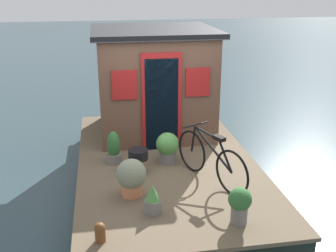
{
  "coord_description": "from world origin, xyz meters",
  "views": [
    {
      "loc": [
        -6.45,
        1.06,
        3.5
      ],
      "look_at": [
        -0.2,
        0.0,
        1.18
      ],
      "focal_mm": 43.55,
      "sensor_mm": 36.0,
      "label": 1
    }
  ],
  "objects_px": {
    "houseboat_cabin": "(154,81)",
    "bicycle": "(211,159)",
    "mooring_bollard": "(100,232)",
    "potted_plant_succulent": "(168,147)",
    "charcoal_grill": "(138,155)",
    "potted_plant_fern": "(131,176)",
    "potted_plant_basil": "(153,200)",
    "potted_plant_thyme": "(240,204)",
    "potted_plant_lavender": "(114,149)"
  },
  "relations": [
    {
      "from": "potted_plant_lavender",
      "to": "mooring_bollard",
      "type": "bearing_deg",
      "value": 173.1
    },
    {
      "from": "potted_plant_fern",
      "to": "potted_plant_thyme",
      "type": "height_order",
      "value": "potted_plant_fern"
    },
    {
      "from": "potted_plant_thyme",
      "to": "potted_plant_succulent",
      "type": "relative_size",
      "value": 0.92
    },
    {
      "from": "potted_plant_fern",
      "to": "potted_plant_thyme",
      "type": "xyz_separation_m",
      "value": [
        -0.96,
        -1.31,
        -0.02
      ]
    },
    {
      "from": "bicycle",
      "to": "potted_plant_lavender",
      "type": "height_order",
      "value": "bicycle"
    },
    {
      "from": "potted_plant_basil",
      "to": "mooring_bollard",
      "type": "height_order",
      "value": "potted_plant_basil"
    },
    {
      "from": "potted_plant_succulent",
      "to": "charcoal_grill",
      "type": "xyz_separation_m",
      "value": [
        -0.29,
        0.53,
        0.0
      ]
    },
    {
      "from": "bicycle",
      "to": "potted_plant_fern",
      "type": "relative_size",
      "value": 2.71
    },
    {
      "from": "potted_plant_basil",
      "to": "charcoal_grill",
      "type": "relative_size",
      "value": 1.07
    },
    {
      "from": "houseboat_cabin",
      "to": "charcoal_grill",
      "type": "distance_m",
      "value": 2.1
    },
    {
      "from": "potted_plant_lavender",
      "to": "mooring_bollard",
      "type": "xyz_separation_m",
      "value": [
        -2.22,
        0.27,
        -0.13
      ]
    },
    {
      "from": "charcoal_grill",
      "to": "potted_plant_fern",
      "type": "bearing_deg",
      "value": 166.95
    },
    {
      "from": "potted_plant_lavender",
      "to": "potted_plant_basil",
      "type": "bearing_deg",
      "value": -165.29
    },
    {
      "from": "bicycle",
      "to": "charcoal_grill",
      "type": "distance_m",
      "value": 1.2
    },
    {
      "from": "charcoal_grill",
      "to": "mooring_bollard",
      "type": "height_order",
      "value": "charcoal_grill"
    },
    {
      "from": "mooring_bollard",
      "to": "potted_plant_fern",
      "type": "bearing_deg",
      "value": -24.03
    },
    {
      "from": "potted_plant_succulent",
      "to": "potted_plant_lavender",
      "type": "distance_m",
      "value": 0.92
    },
    {
      "from": "houseboat_cabin",
      "to": "mooring_bollard",
      "type": "height_order",
      "value": "houseboat_cabin"
    },
    {
      "from": "houseboat_cabin",
      "to": "bicycle",
      "type": "relative_size",
      "value": 1.57
    },
    {
      "from": "bicycle",
      "to": "potted_plant_lavender",
      "type": "xyz_separation_m",
      "value": [
        0.95,
        1.45,
        -0.13
      ]
    },
    {
      "from": "bicycle",
      "to": "potted_plant_basil",
      "type": "xyz_separation_m",
      "value": [
        -0.74,
        1.0,
        -0.18
      ]
    },
    {
      "from": "bicycle",
      "to": "potted_plant_fern",
      "type": "distance_m",
      "value": 1.26
    },
    {
      "from": "charcoal_grill",
      "to": "mooring_bollard",
      "type": "xyz_separation_m",
      "value": [
        -1.8,
        0.64,
        -0.16
      ]
    },
    {
      "from": "houseboat_cabin",
      "to": "bicycle",
      "type": "xyz_separation_m",
      "value": [
        -2.41,
        -0.54,
        -0.67
      ]
    },
    {
      "from": "bicycle",
      "to": "potted_plant_succulent",
      "type": "bearing_deg",
      "value": 33.47
    },
    {
      "from": "potted_plant_thyme",
      "to": "mooring_bollard",
      "type": "height_order",
      "value": "potted_plant_thyme"
    },
    {
      "from": "bicycle",
      "to": "mooring_bollard",
      "type": "height_order",
      "value": "bicycle"
    },
    {
      "from": "bicycle",
      "to": "potted_plant_basil",
      "type": "height_order",
      "value": "bicycle"
    },
    {
      "from": "bicycle",
      "to": "potted_plant_thyme",
      "type": "bearing_deg",
      "value": -176.51
    },
    {
      "from": "potted_plant_fern",
      "to": "mooring_bollard",
      "type": "distance_m",
      "value": 1.18
    },
    {
      "from": "houseboat_cabin",
      "to": "potted_plant_fern",
      "type": "bearing_deg",
      "value": 165.1
    },
    {
      "from": "potted_plant_fern",
      "to": "potted_plant_basil",
      "type": "bearing_deg",
      "value": -156.0
    },
    {
      "from": "potted_plant_fern",
      "to": "potted_plant_basil",
      "type": "height_order",
      "value": "potted_plant_fern"
    },
    {
      "from": "potted_plant_thyme",
      "to": "potted_plant_succulent",
      "type": "bearing_deg",
      "value": 17.09
    },
    {
      "from": "potted_plant_thyme",
      "to": "charcoal_grill",
      "type": "relative_size",
      "value": 1.26
    },
    {
      "from": "mooring_bollard",
      "to": "potted_plant_basil",
      "type": "bearing_deg",
      "value": -53.27
    },
    {
      "from": "houseboat_cabin",
      "to": "mooring_bollard",
      "type": "relative_size",
      "value": 9.35
    },
    {
      "from": "potted_plant_succulent",
      "to": "potted_plant_basil",
      "type": "bearing_deg",
      "value": 163.3
    },
    {
      "from": "potted_plant_succulent",
      "to": "charcoal_grill",
      "type": "height_order",
      "value": "potted_plant_succulent"
    },
    {
      "from": "potted_plant_fern",
      "to": "potted_plant_lavender",
      "type": "distance_m",
      "value": 1.17
    },
    {
      "from": "charcoal_grill",
      "to": "mooring_bollard",
      "type": "bearing_deg",
      "value": 160.28
    },
    {
      "from": "houseboat_cabin",
      "to": "potted_plant_basil",
      "type": "distance_m",
      "value": 3.3
    },
    {
      "from": "charcoal_grill",
      "to": "potted_plant_thyme",
      "type": "bearing_deg",
      "value": -146.0
    },
    {
      "from": "bicycle",
      "to": "potted_plant_thyme",
      "type": "height_order",
      "value": "bicycle"
    },
    {
      "from": "potted_plant_lavender",
      "to": "mooring_bollard",
      "type": "height_order",
      "value": "potted_plant_lavender"
    },
    {
      "from": "potted_plant_basil",
      "to": "potted_plant_lavender",
      "type": "relative_size",
      "value": 0.74
    },
    {
      "from": "bicycle",
      "to": "mooring_bollard",
      "type": "relative_size",
      "value": 5.97
    },
    {
      "from": "potted_plant_basil",
      "to": "potted_plant_lavender",
      "type": "xyz_separation_m",
      "value": [
        1.69,
        0.44,
        0.06
      ]
    },
    {
      "from": "bicycle",
      "to": "mooring_bollard",
      "type": "distance_m",
      "value": 2.15
    },
    {
      "from": "potted_plant_fern",
      "to": "potted_plant_lavender",
      "type": "height_order",
      "value": "potted_plant_lavender"
    }
  ]
}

